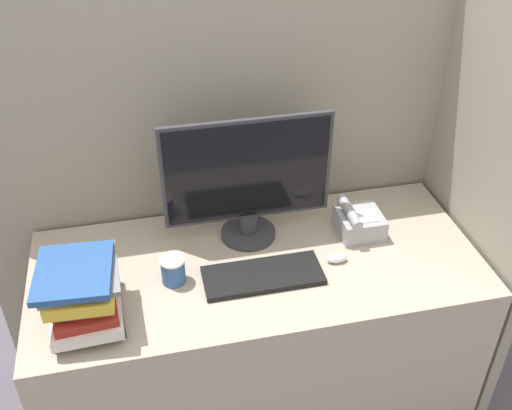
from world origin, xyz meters
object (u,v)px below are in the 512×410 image
object	(u,v)px
monitor	(249,182)
mouse	(337,258)
coffee_cup	(173,270)
keyboard	(263,275)
book_stack	(83,293)
desk_telephone	(358,222)

from	to	relation	value
monitor	mouse	size ratio (longest dim) A/B	8.18
monitor	coffee_cup	distance (m)	0.40
monitor	keyboard	distance (m)	0.33
coffee_cup	book_stack	size ratio (longest dim) A/B	0.31
desk_telephone	mouse	bearing A→B (deg)	-131.97
monitor	book_stack	distance (m)	0.67
monitor	mouse	bearing A→B (deg)	-39.18
monitor	book_stack	bearing A→B (deg)	-152.58
desk_telephone	keyboard	bearing A→B (deg)	-157.25
coffee_cup	keyboard	bearing A→B (deg)	-9.38
monitor	coffee_cup	world-z (taller)	monitor
mouse	book_stack	size ratio (longest dim) A/B	0.24
coffee_cup	desk_telephone	size ratio (longest dim) A/B	0.54
keyboard	book_stack	world-z (taller)	book_stack
mouse	book_stack	xyz separation A→B (m)	(-0.85, -0.08, 0.09)
mouse	coffee_cup	bearing A→B (deg)	177.49
book_stack	desk_telephone	size ratio (longest dim) A/B	1.74
monitor	keyboard	world-z (taller)	monitor
desk_telephone	book_stack	bearing A→B (deg)	-166.85
book_stack	desk_telephone	world-z (taller)	book_stack
monitor	mouse	world-z (taller)	monitor
book_stack	keyboard	bearing A→B (deg)	5.97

